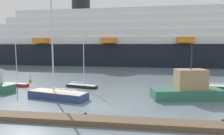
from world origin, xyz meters
TOP-DOWN VIEW (x-y plane):
  - ground_plane at (0.00, 0.00)m, footprint 600.00×600.00m
  - dock_pier at (0.00, -4.43)m, footprint 27.35×1.81m
  - sailboat_0 at (-14.43, 8.61)m, footprint 4.33×1.47m
  - sailboat_1 at (15.27, 9.40)m, footprint 7.55×2.28m
  - sailboat_2 at (-4.10, 9.14)m, footprint 4.89×2.18m
  - sailboat_3 at (-4.99, 2.42)m, footprint 7.46×3.72m
  - fishing_boat_1 at (10.08, 4.70)m, footprint 8.49×4.30m
  - channel_buoy_0 at (-14.25, 12.49)m, footprint 0.55×0.55m
  - cruise_ship at (5.79, 48.68)m, footprint 123.16×22.00m

SIDE VIEW (x-z plane):
  - ground_plane at x=0.00m, z-range 0.00..0.00m
  - dock_pier at x=0.00m, z-range -0.04..0.47m
  - channel_buoy_0 at x=-14.25m, z-range -0.34..0.91m
  - sailboat_0 at x=-14.43m, z-range -3.23..3.97m
  - sailboat_2 at x=-4.10m, z-range -3.54..4.30m
  - sailboat_1 at x=15.27m, z-range -4.87..6.01m
  - sailboat_3 at x=-4.99m, z-range -5.67..6.87m
  - fishing_boat_1 at x=10.08m, z-range -1.90..4.40m
  - cruise_ship at x=5.79m, z-range -4.26..19.67m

